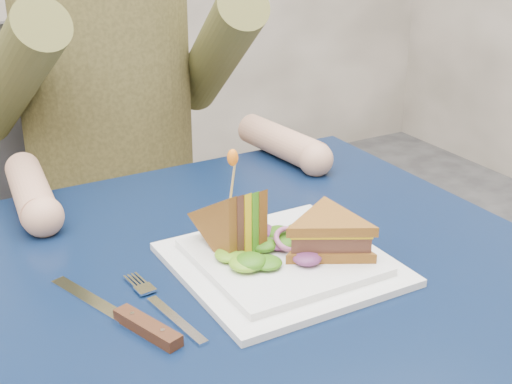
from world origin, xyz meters
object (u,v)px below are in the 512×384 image
chair (104,201)px  sandwich_flat (329,234)px  diner (106,42)px  knife (136,322)px  sandwich_upright (234,224)px  fork (165,308)px  plate (282,261)px  table (264,312)px

chair → sandwich_flat: bearing=-85.1°
diner → knife: size_ratio=3.47×
chair → sandwich_upright: size_ratio=7.50×
sandwich_flat → fork: sandwich_flat is taller
plate → sandwich_flat: 0.07m
chair → fork: chair is taller
diner → knife: bearing=-107.1°
sandwich_upright → knife: size_ratio=0.58×
diner → plate: 0.65m
plate → knife: 0.22m
plate → fork: bearing=-173.5°
diner → table: bearing=-90.0°
table → plate: bearing=-70.0°
table → plate: size_ratio=2.88×
fork → table: bearing=16.2°
sandwich_upright → fork: 0.15m
sandwich_flat → sandwich_upright: size_ratio=1.44×
plate → sandwich_flat: size_ratio=1.45×
table → diner: size_ratio=1.01×
chair → fork: bearing=-102.1°
sandwich_upright → knife: bearing=-154.7°
table → sandwich_flat: size_ratio=4.19×
fork → knife: (-0.04, -0.01, 0.00)m
chair → sandwich_upright: 0.74m
plate → sandwich_upright: bearing=135.7°
fork → chair: bearing=77.9°
plate → sandwich_flat: (0.05, -0.02, 0.04)m
sandwich_upright → plate: bearing=-44.3°
sandwich_flat → diner: bearing=95.7°
knife → chair: bearing=75.3°
table → chair: size_ratio=0.81×
diner → knife: diner is taller
plate → knife: bearing=-171.0°
plate → knife: size_ratio=1.21×
chair → knife: size_ratio=4.33×
sandwich_flat → knife: sandwich_flat is taller
chair → diner: 0.39m
sandwich_flat → plate: bearing=155.6°
plate → sandwich_upright: (-0.05, 0.04, 0.05)m
chair → sandwich_upright: bearing=-93.0°
sandwich_flat → fork: (-0.23, 0.01, -0.04)m
table → sandwich_upright: sandwich_upright is taller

